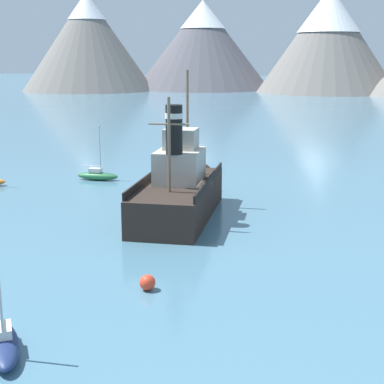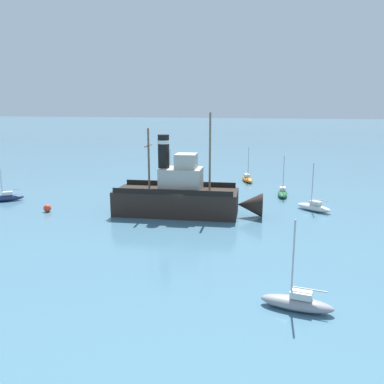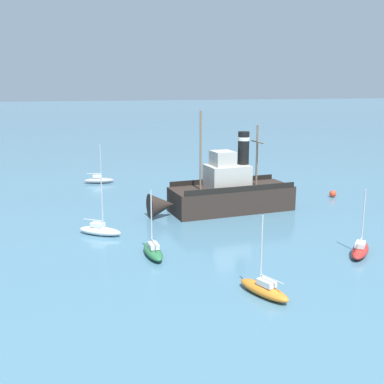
# 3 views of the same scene
# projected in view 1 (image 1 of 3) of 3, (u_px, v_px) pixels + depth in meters

# --- Properties ---
(ground_plane) EXTENTS (600.00, 600.00, 0.00)m
(ground_plane) POSITION_uv_depth(u_px,v_px,m) (193.00, 218.00, 40.40)
(ground_plane) COLOR #477289
(mountain_ridge) EXTENTS (200.15, 63.18, 31.03)m
(mountain_ridge) POSITION_uv_depth(u_px,v_px,m) (333.00, 42.00, 177.94)
(mountain_ridge) COLOR slate
(mountain_ridge) RESTS_ON ground
(old_tugboat) EXTENTS (5.53, 14.66, 9.90)m
(old_tugboat) POSITION_uv_depth(u_px,v_px,m) (180.00, 189.00, 40.77)
(old_tugboat) COLOR #2D231E
(old_tugboat) RESTS_ON ground
(sailboat_white) EXTENTS (3.05, 3.76, 4.90)m
(sailboat_white) POSITION_uv_depth(u_px,v_px,m) (174.00, 172.00, 54.13)
(sailboat_white) COLOR white
(sailboat_white) RESTS_ON ground
(sailboat_navy) EXTENTS (3.09, 3.74, 4.90)m
(sailboat_navy) POSITION_uv_depth(u_px,v_px,m) (4.00, 344.00, 21.80)
(sailboat_navy) COLOR navy
(sailboat_navy) RESTS_ON ground
(sailboat_green) EXTENTS (3.85, 1.31, 4.90)m
(sailboat_green) POSITION_uv_depth(u_px,v_px,m) (97.00, 175.00, 52.66)
(sailboat_green) COLOR #286B3D
(sailboat_green) RESTS_ON ground
(mooring_buoy) EXTENTS (0.76, 0.76, 0.76)m
(mooring_buoy) POSITION_uv_depth(u_px,v_px,m) (147.00, 283.00, 27.82)
(mooring_buoy) COLOR red
(mooring_buoy) RESTS_ON ground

